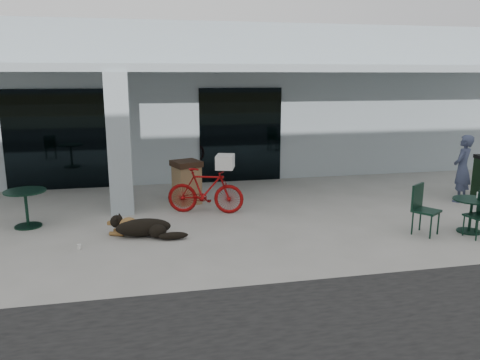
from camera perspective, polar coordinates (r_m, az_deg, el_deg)
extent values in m
plane|color=#AAA7A0|center=(8.84, -4.69, -7.59)|extent=(80.00, 80.00, 0.00)
cube|color=#A1B0B7|center=(16.78, -8.58, 9.79)|extent=(22.00, 7.00, 4.50)
cube|color=black|center=(13.50, -21.23, 4.56)|extent=(2.80, 0.06, 2.70)
cube|color=black|center=(13.61, 0.08, 5.48)|extent=(2.40, 0.06, 2.70)
cube|color=#A1B0B7|center=(10.65, -14.50, 4.21)|extent=(0.50, 0.50, 3.12)
cube|color=#A1B0B7|center=(11.88, -7.25, 13.33)|extent=(22.00, 2.80, 0.18)
imported|color=maroon|center=(10.52, -4.23, -1.31)|extent=(1.79, 0.97, 1.04)
cube|color=white|center=(10.32, -1.83, 2.24)|extent=(0.51, 0.60, 0.30)
cylinder|color=white|center=(8.95, -19.01, -7.70)|extent=(0.08, 0.08, 0.09)
imported|color=#38415F|center=(12.62, 25.48, 1.27)|extent=(0.72, 0.66, 1.65)
cylinder|color=white|center=(10.38, 27.11, -1.65)|extent=(0.11, 0.11, 0.12)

